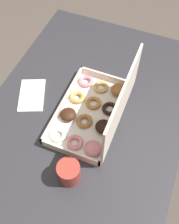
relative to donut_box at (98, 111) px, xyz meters
The scene contains 5 objects.
ground_plane 0.78m from the donut_box, 48.76° to the right, with size 8.00×8.00×0.00m, color #564C44.
dining_table 0.16m from the donut_box, 48.76° to the right, with size 1.19×0.77×0.73m.
donut_box is the anchor object (origin of this frame).
coffee_mug 0.26m from the donut_box, ahead, with size 0.08×0.08×0.08m.
paper_napkin 0.29m from the donut_box, 89.42° to the right, with size 0.19×0.16×0.01m.
Camera 1 is at (0.47, 0.22, 1.60)m, focal length 42.00 mm.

